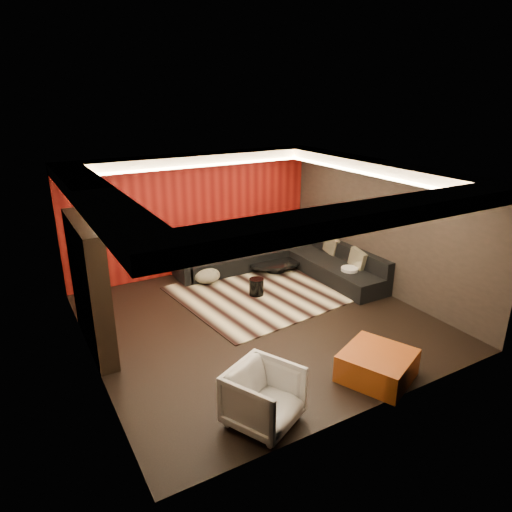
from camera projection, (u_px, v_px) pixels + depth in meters
floor at (258, 320)px, 8.69m from camera, size 6.00×6.00×0.02m
ceiling at (258, 172)px, 7.72m from camera, size 6.00×6.00×0.02m
wall_back at (194, 213)px, 10.66m from camera, size 6.00×0.02×2.80m
wall_left at (84, 284)px, 6.80m from camera, size 0.02×6.00×2.80m
wall_right at (381, 227)px, 9.61m from camera, size 0.02×6.00×2.80m
red_feature_wall at (194, 214)px, 10.63m from camera, size 5.98×0.05×2.78m
soffit_back at (196, 159)px, 9.96m from camera, size 6.00×0.60×0.22m
soffit_front at (369, 215)px, 5.56m from camera, size 6.00×0.60×0.22m
soffit_left at (95, 197)px, 6.50m from camera, size 0.60×4.80×0.22m
soffit_right at (376, 167)px, 9.02m from camera, size 0.60×4.80×0.22m
cove_back at (203, 166)px, 9.72m from camera, size 4.80×0.08×0.04m
cove_front at (350, 216)px, 5.87m from camera, size 4.80×0.08×0.04m
cove_left at (119, 200)px, 6.69m from camera, size 0.08×4.80×0.04m
cove_right at (363, 173)px, 8.89m from camera, size 0.08×4.80×0.04m
tv_surround at (89, 286)px, 7.47m from camera, size 0.30×2.00×2.20m
tv_screen at (97, 264)px, 7.42m from camera, size 0.04×1.30×0.80m
tv_shelf at (102, 306)px, 7.68m from camera, size 0.04×1.60×0.04m
rug at (273, 289)px, 10.02m from camera, size 4.31×3.43×0.02m
coffee_table at (276, 266)px, 10.95m from camera, size 1.53×1.53×0.21m
drum_stool at (256, 287)px, 9.64m from camera, size 0.33×0.33×0.36m
striped_pouf at (207, 275)px, 10.28m from camera, size 0.75×0.75×0.33m
white_side_table at (349, 278)px, 10.03m from camera, size 0.41×0.41×0.47m
orange_ottoman at (377, 365)px, 6.87m from camera, size 1.28×1.28×0.43m
armchair at (264, 397)px, 5.88m from camera, size 1.14×1.15×0.79m
sectional_sofa at (282, 261)px, 10.93m from camera, size 3.65×3.50×0.75m
throw_pillows at (284, 246)px, 10.87m from camera, size 3.13×2.75×0.50m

